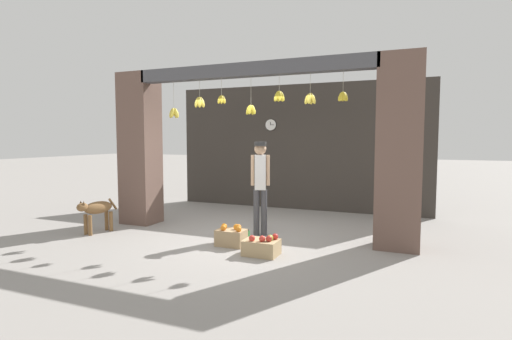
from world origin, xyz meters
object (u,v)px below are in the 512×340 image
(fruit_crate_oranges, at_px, (231,237))
(water_bottle, at_px, (248,236))
(shopkeeper, at_px, (260,180))
(dog, at_px, (97,210))
(fruit_crate_apples, at_px, (262,247))
(wall_clock, at_px, (271,125))

(fruit_crate_oranges, distance_m, water_bottle, 0.34)
(shopkeeper, xyz_separation_m, water_bottle, (0.00, -0.57, -0.92))
(dog, relative_size, fruit_crate_apples, 1.61)
(shopkeeper, xyz_separation_m, fruit_crate_oranges, (-0.18, -0.85, -0.87))
(shopkeeper, bearing_deg, fruit_crate_apples, 92.00)
(fruit_crate_apples, height_order, wall_clock, wall_clock)
(shopkeeper, relative_size, fruit_crate_oranges, 3.65)
(water_bottle, bearing_deg, fruit_crate_apples, -50.26)
(dog, xyz_separation_m, wall_clock, (2.03, 3.88, 1.68))
(wall_clock, bearing_deg, water_bottle, -75.73)
(dog, relative_size, shopkeeper, 0.49)
(dog, bearing_deg, water_bottle, 111.06)
(water_bottle, xyz_separation_m, wall_clock, (-0.87, 3.42, 2.01))
(shopkeeper, height_order, fruit_crate_oranges, shopkeeper)
(dog, distance_m, shopkeeper, 3.13)
(fruit_crate_oranges, height_order, fruit_crate_apples, fruit_crate_oranges)
(shopkeeper, bearing_deg, dog, -1.49)
(fruit_crate_oranges, distance_m, fruit_crate_apples, 0.74)
(dog, bearing_deg, fruit_crate_oranges, 105.84)
(fruit_crate_oranges, distance_m, wall_clock, 4.25)
(fruit_crate_apples, xyz_separation_m, wall_clock, (-1.36, 4.01, 1.99))
(fruit_crate_oranges, bearing_deg, dog, -176.17)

